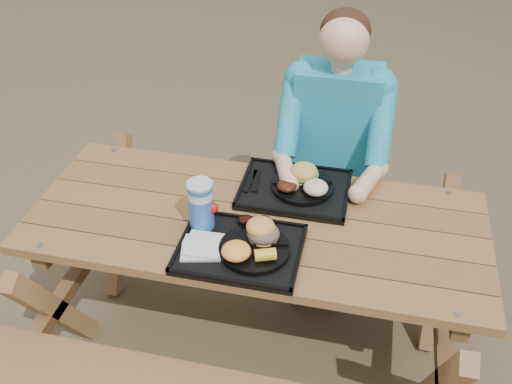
# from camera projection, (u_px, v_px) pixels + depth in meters

# --- Properties ---
(ground) EXTENTS (60.00, 60.00, 0.00)m
(ground) POSITION_uv_depth(u_px,v_px,m) (256.00, 340.00, 2.70)
(ground) COLOR #999999
(ground) RESTS_ON ground
(picnic_table) EXTENTS (1.80, 1.49, 0.75)m
(picnic_table) POSITION_uv_depth(u_px,v_px,m) (256.00, 285.00, 2.48)
(picnic_table) COLOR #999999
(picnic_table) RESTS_ON ground
(tray_near) EXTENTS (0.45, 0.35, 0.02)m
(tray_near) POSITION_uv_depth(u_px,v_px,m) (240.00, 250.00, 2.09)
(tray_near) COLOR black
(tray_near) RESTS_ON picnic_table
(tray_far) EXTENTS (0.45, 0.35, 0.02)m
(tray_far) POSITION_uv_depth(u_px,v_px,m) (295.00, 190.00, 2.38)
(tray_far) COLOR black
(tray_far) RESTS_ON picnic_table
(plate_near) EXTENTS (0.26, 0.26, 0.02)m
(plate_near) POSITION_uv_depth(u_px,v_px,m) (255.00, 249.00, 2.06)
(plate_near) COLOR black
(plate_near) RESTS_ON tray_near
(plate_far) EXTENTS (0.26, 0.26, 0.02)m
(plate_far) POSITION_uv_depth(u_px,v_px,m) (302.00, 186.00, 2.37)
(plate_far) COLOR black
(plate_far) RESTS_ON tray_far
(napkin_stack) EXTENTS (0.17, 0.17, 0.02)m
(napkin_stack) POSITION_uv_depth(u_px,v_px,m) (201.00, 247.00, 2.08)
(napkin_stack) COLOR silver
(napkin_stack) RESTS_ON tray_near
(soda_cup) EXTENTS (0.09, 0.09, 0.19)m
(soda_cup) POSITION_uv_depth(u_px,v_px,m) (201.00, 206.00, 2.13)
(soda_cup) COLOR blue
(soda_cup) RESTS_ON tray_near
(condiment_bbq) EXTENTS (0.06, 0.06, 0.03)m
(condiment_bbq) POSITION_uv_depth(u_px,v_px,m) (245.00, 222.00, 2.17)
(condiment_bbq) COLOR #340D05
(condiment_bbq) RESTS_ON tray_near
(condiment_mustard) EXTENTS (0.05, 0.05, 0.03)m
(condiment_mustard) POSITION_uv_depth(u_px,v_px,m) (264.00, 223.00, 2.17)
(condiment_mustard) COLOR gold
(condiment_mustard) RESTS_ON tray_near
(sandwich) EXTENTS (0.11, 0.11, 0.12)m
(sandwich) POSITION_uv_depth(u_px,v_px,m) (263.00, 226.00, 2.06)
(sandwich) COLOR #DD9C4E
(sandwich) RESTS_ON plate_near
(mac_cheese) EXTENTS (0.11, 0.11, 0.05)m
(mac_cheese) POSITION_uv_depth(u_px,v_px,m) (236.00, 251.00, 2.00)
(mac_cheese) COLOR #FFB243
(mac_cheese) RESTS_ON plate_near
(corn_cob) EXTENTS (0.10, 0.10, 0.04)m
(corn_cob) POSITION_uv_depth(u_px,v_px,m) (265.00, 255.00, 1.99)
(corn_cob) COLOR yellow
(corn_cob) RESTS_ON plate_near
(cutlery_far) EXTENTS (0.05, 0.16, 0.01)m
(cutlery_far) POSITION_uv_depth(u_px,v_px,m) (256.00, 180.00, 2.42)
(cutlery_far) COLOR black
(cutlery_far) RESTS_ON tray_far
(burger) EXTENTS (0.12, 0.12, 0.10)m
(burger) POSITION_uv_depth(u_px,v_px,m) (304.00, 168.00, 2.37)
(burger) COLOR gold
(burger) RESTS_ON plate_far
(baked_beans) EXTENTS (0.08, 0.08, 0.04)m
(baked_beans) POSITION_uv_depth(u_px,v_px,m) (287.00, 186.00, 2.32)
(baked_beans) COLOR #42190D
(baked_beans) RESTS_ON plate_far
(potato_salad) EXTENTS (0.10, 0.10, 0.06)m
(potato_salad) POSITION_uv_depth(u_px,v_px,m) (316.00, 188.00, 2.30)
(potato_salad) COLOR silver
(potato_salad) RESTS_ON plate_far
(diner) EXTENTS (0.48, 0.84, 1.28)m
(diner) POSITION_uv_depth(u_px,v_px,m) (332.00, 164.00, 2.75)
(diner) COLOR #16749B
(diner) RESTS_ON ground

